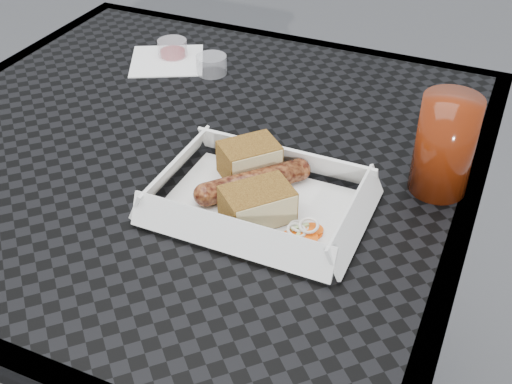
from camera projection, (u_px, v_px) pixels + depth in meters
patio_table at (184, 185)px, 0.93m from camera, size 0.80×0.80×0.74m
food_tray at (259, 206)px, 0.76m from camera, size 0.22×0.15×0.00m
bratwurst at (253, 182)px, 0.78m from camera, size 0.11×0.12×0.03m
bread_near at (249, 159)px, 0.80m from camera, size 0.08×0.09×0.04m
bread_far at (257, 204)px, 0.73m from camera, size 0.09×0.09×0.04m
veg_garnish at (304, 236)px, 0.72m from camera, size 0.03×0.03×0.00m
napkin at (167, 61)px, 1.09m from camera, size 0.16×0.16×0.00m
condiment_cup_sauce at (172, 49)px, 1.09m from camera, size 0.05×0.05×0.03m
condiment_cup_empty at (212, 65)px, 1.04m from camera, size 0.05×0.05×0.03m
drink_glass at (445, 146)px, 0.76m from camera, size 0.07×0.07×0.13m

